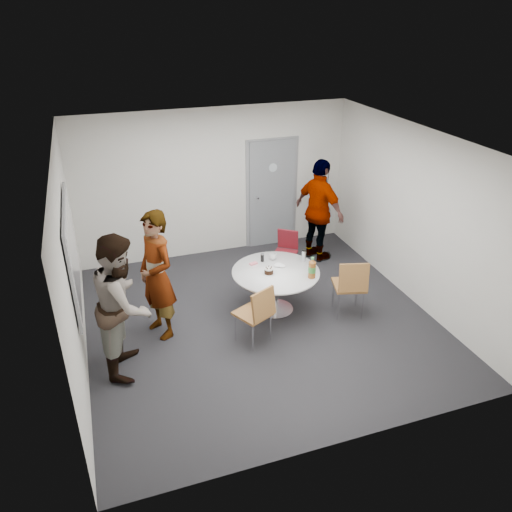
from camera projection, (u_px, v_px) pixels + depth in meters
name	position (u px, v px, depth m)	size (l,w,h in m)	color
floor	(260.00, 320.00, 7.51)	(5.00, 5.00, 0.00)	black
ceiling	(261.00, 142.00, 6.28)	(5.00, 5.00, 0.00)	silver
wall_back	(215.00, 183.00, 9.00)	(5.00, 5.00, 0.00)	silver
wall_left	(70.00, 266.00, 6.17)	(5.00, 5.00, 0.00)	silver
wall_right	(415.00, 216.00, 7.62)	(5.00, 5.00, 0.00)	silver
wall_front	(347.00, 343.00, 4.79)	(5.00, 5.00, 0.00)	silver
door	(272.00, 194.00, 9.45)	(1.02, 0.17, 2.12)	slate
whiteboard	(72.00, 252.00, 6.31)	(0.04, 1.90, 1.25)	gray
table	(278.00, 276.00, 7.49)	(1.31, 1.31, 1.01)	white
chair_near_left	(258.00, 310.00, 6.75)	(0.58, 0.60, 0.90)	brown
chair_near_right	(351.00, 283.00, 7.34)	(0.56, 0.59, 0.95)	brown
chair_far	(286.00, 248.00, 8.60)	(0.54, 0.55, 0.79)	maroon
person_main	(157.00, 276.00, 6.81)	(0.68, 0.45, 1.87)	#A5C6EA
person_left	(123.00, 304.00, 6.17)	(0.91, 0.71, 1.88)	white
person_right	(319.00, 211.00, 8.90)	(1.10, 0.46, 1.88)	black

